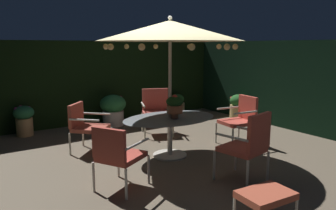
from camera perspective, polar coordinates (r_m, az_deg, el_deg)
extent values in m
cube|color=#695C4A|center=(5.91, 0.80, -9.21)|extent=(7.43, 7.16, 0.02)
cube|color=black|center=(8.67, -12.12, 4.01)|extent=(7.43, 0.30, 2.09)
cube|color=black|center=(8.19, 21.90, 3.12)|extent=(0.30, 7.16, 2.09)
cylinder|color=silver|center=(5.98, 0.33, -8.72)|extent=(0.61, 0.61, 0.03)
cylinder|color=silver|center=(5.88, 0.33, -5.70)|extent=(0.09, 0.09, 0.69)
ellipsoid|color=gray|center=(5.79, 0.34, -2.30)|extent=(1.76, 1.20, 0.03)
cylinder|color=silver|center=(5.72, 0.34, 1.43)|extent=(0.06, 0.06, 2.16)
cone|color=beige|center=(5.66, 0.35, 12.85)|extent=(2.51, 2.51, 0.35)
sphere|color=silver|center=(5.67, 0.36, 15.00)|extent=(0.07, 0.07, 0.07)
sphere|color=#F9DB8C|center=(6.32, 8.91, 10.06)|extent=(0.10, 0.10, 0.10)
sphere|color=#F9DB8C|center=(6.70, 3.81, 10.17)|extent=(0.10, 0.10, 0.10)
sphere|color=#F9DB8C|center=(6.73, -2.16, 10.19)|extent=(0.10, 0.10, 0.10)
sphere|color=#F9DB8C|center=(6.43, -7.26, 10.10)|extent=(0.10, 0.10, 0.10)
sphere|color=#F9DB8C|center=(5.79, -10.83, 9.98)|extent=(0.10, 0.10, 0.10)
sphere|color=#F9DB8C|center=(5.10, -10.01, 9.98)|extent=(0.10, 0.10, 0.10)
sphere|color=#F9DB8C|center=(4.64, -4.61, 10.08)|extent=(0.10, 0.10, 0.10)
sphere|color=#F9DB8C|center=(4.60, 4.17, 10.08)|extent=(0.10, 0.10, 0.10)
sphere|color=#F9DB8C|center=(5.02, 10.28, 9.97)|extent=(0.10, 0.10, 0.10)
sphere|color=#F9DB8C|center=(5.71, 11.67, 9.95)|extent=(0.10, 0.10, 0.10)
cylinder|color=#A86D4E|center=(5.69, 1.17, -1.88)|extent=(0.12, 0.12, 0.10)
cylinder|color=#A96944|center=(5.67, 1.18, -0.72)|extent=(0.28, 0.28, 0.14)
ellipsoid|color=#19451C|center=(5.64, 1.18, 0.62)|extent=(0.30, 0.30, 0.18)
sphere|color=red|center=(5.63, 1.18, 1.30)|extent=(0.10, 0.10, 0.10)
cylinder|color=silver|center=(4.96, 8.08, -10.41)|extent=(0.04, 0.04, 0.44)
cylinder|color=silver|center=(5.37, 11.71, -8.86)|extent=(0.04, 0.04, 0.44)
cylinder|color=silver|center=(4.66, 13.70, -12.01)|extent=(0.04, 0.04, 0.44)
cylinder|color=silver|center=(5.10, 17.04, -10.17)|extent=(0.04, 0.04, 0.44)
cube|color=#C65542|center=(4.93, 12.75, -7.52)|extent=(0.63, 0.64, 0.07)
cube|color=#C65542|center=(4.71, 15.65, -4.69)|extent=(0.53, 0.15, 0.53)
cylinder|color=silver|center=(4.64, 11.00, -5.55)|extent=(0.13, 0.54, 0.04)
cylinder|color=silver|center=(5.09, 14.55, -4.29)|extent=(0.13, 0.54, 0.04)
cylinder|color=silver|center=(6.35, 11.23, -5.93)|extent=(0.04, 0.04, 0.42)
cylinder|color=silver|center=(6.75, 8.40, -4.85)|extent=(0.04, 0.04, 0.42)
cylinder|color=silver|center=(6.72, 15.17, -5.19)|extent=(0.04, 0.04, 0.42)
cylinder|color=silver|center=(7.11, 12.26, -4.21)|extent=(0.04, 0.04, 0.42)
cube|color=#C64B3C|center=(6.67, 11.85, -2.98)|extent=(0.63, 0.58, 0.07)
cube|color=#C64B3C|center=(6.79, 13.79, -0.45)|extent=(0.11, 0.52, 0.48)
cylinder|color=silver|center=(6.41, 13.44, -1.29)|extent=(0.56, 0.10, 0.04)
cylinder|color=silver|center=(6.82, 10.52, -0.49)|extent=(0.56, 0.10, 0.04)
cylinder|color=silver|center=(7.12, 0.92, -3.88)|extent=(0.04, 0.04, 0.44)
cylinder|color=silver|center=(7.03, -4.07, -4.11)|extent=(0.04, 0.04, 0.44)
cylinder|color=silver|center=(7.67, 0.04, -2.84)|extent=(0.04, 0.04, 0.44)
cylinder|color=silver|center=(7.59, -4.58, -3.03)|extent=(0.04, 0.04, 0.44)
cube|color=#BF5147|center=(7.29, -1.93, -1.51)|extent=(0.78, 0.76, 0.07)
cube|color=#BF5147|center=(7.51, -2.27, 1.03)|extent=(0.57, 0.29, 0.49)
cylinder|color=silver|center=(7.30, 0.47, 0.24)|extent=(0.25, 0.52, 0.04)
cylinder|color=silver|center=(7.21, -4.39, 0.08)|extent=(0.25, 0.52, 0.04)
cylinder|color=silver|center=(6.48, -9.84, -5.60)|extent=(0.04, 0.04, 0.41)
cylinder|color=silver|center=(5.99, -11.65, -7.01)|extent=(0.04, 0.04, 0.41)
cylinder|color=silver|center=(6.71, -14.64, -5.25)|extent=(0.04, 0.04, 0.41)
cylinder|color=silver|center=(6.23, -16.78, -6.56)|extent=(0.04, 0.04, 0.41)
cube|color=#B2503F|center=(6.28, -13.32, -3.98)|extent=(0.79, 0.79, 0.07)
cube|color=#B2503F|center=(6.35, -15.79, -1.65)|extent=(0.41, 0.42, 0.43)
cylinder|color=silver|center=(6.48, -12.44, -1.48)|extent=(0.43, 0.42, 0.04)
cylinder|color=silver|center=(5.99, -14.46, -2.55)|extent=(0.43, 0.42, 0.04)
cylinder|color=silver|center=(5.07, -8.66, -10.10)|extent=(0.04, 0.04, 0.42)
cylinder|color=silver|center=(4.79, -3.40, -11.20)|extent=(0.04, 0.04, 0.42)
cylinder|color=silver|center=(4.64, -12.87, -12.19)|extent=(0.04, 0.04, 0.42)
cylinder|color=silver|center=(4.35, -7.33, -13.62)|extent=(0.04, 0.04, 0.42)
cube|color=#B8473B|center=(4.62, -8.13, -8.89)|extent=(0.75, 0.73, 0.07)
cube|color=#B8473B|center=(4.33, -10.32, -6.81)|extent=(0.30, 0.47, 0.43)
cylinder|color=silver|center=(4.70, -10.86, -5.83)|extent=(0.50, 0.30, 0.04)
cylinder|color=silver|center=(4.41, -5.36, -6.78)|extent=(0.50, 0.30, 0.04)
cylinder|color=silver|center=(3.95, 11.50, -17.41)|extent=(0.03, 0.03, 0.29)
cylinder|color=silver|center=(4.31, 17.36, -15.22)|extent=(0.03, 0.03, 0.29)
cube|color=#BA5239|center=(3.93, 16.73, -14.86)|extent=(0.62, 0.46, 0.08)
cylinder|color=tan|center=(9.01, 12.15, -1.24)|extent=(0.44, 0.44, 0.39)
ellipsoid|color=#265E26|center=(8.95, 12.22, 0.77)|extent=(0.46, 0.46, 0.32)
sphere|color=red|center=(9.01, 12.82, 1.01)|extent=(0.07, 0.07, 0.07)
sphere|color=red|center=(9.05, 11.94, 0.96)|extent=(0.09, 0.09, 0.09)
sphere|color=#C93B34|center=(8.95, 11.00, 1.22)|extent=(0.07, 0.07, 0.07)
sphere|color=#C22A3E|center=(8.83, 11.99, 1.19)|extent=(0.09, 0.09, 0.09)
sphere|color=#C13A2E|center=(8.88, 13.01, 1.25)|extent=(0.08, 0.08, 0.08)
cylinder|color=tan|center=(9.49, 1.57, -0.60)|extent=(0.44, 0.44, 0.33)
ellipsoid|color=#27612D|center=(9.45, 1.58, 1.06)|extent=(0.41, 0.41, 0.29)
sphere|color=#A64774|center=(9.51, 2.05, 1.27)|extent=(0.08, 0.08, 0.08)
sphere|color=#A53277|center=(9.49, 0.76, 1.19)|extent=(0.10, 0.10, 0.10)
sphere|color=#AE437F|center=(9.30, 1.71, 0.95)|extent=(0.08, 0.08, 0.08)
cylinder|color=beige|center=(8.26, -9.54, -2.26)|extent=(0.51, 0.51, 0.37)
ellipsoid|color=#29733E|center=(8.19, -9.62, 0.21)|extent=(0.64, 0.64, 0.45)
sphere|color=#ED5177|center=(8.24, -8.30, 1.22)|extent=(0.10, 0.10, 0.10)
sphere|color=#DC497F|center=(8.41, -10.35, 0.90)|extent=(0.09, 0.09, 0.09)
sphere|color=#E55E7F|center=(8.14, -11.37, 0.49)|extent=(0.08, 0.08, 0.08)
sphere|color=#EB5F72|center=(7.98, -9.43, 0.40)|extent=(0.06, 0.06, 0.06)
cylinder|color=tan|center=(7.89, -23.77, -3.51)|extent=(0.35, 0.35, 0.40)
ellipsoid|color=#256A41|center=(7.82, -23.94, -1.24)|extent=(0.44, 0.44, 0.31)
sphere|color=#A42E87|center=(7.81, -23.16, -0.47)|extent=(0.08, 0.08, 0.08)
sphere|color=#A53E78|center=(7.92, -23.64, -0.85)|extent=(0.06, 0.06, 0.06)
sphere|color=#A92972|center=(7.90, -24.38, -0.40)|extent=(0.10, 0.10, 0.10)
sphere|color=#A72E7E|center=(7.80, -25.02, -0.70)|extent=(0.10, 0.10, 0.10)
sphere|color=#B23189|center=(7.69, -24.30, -1.10)|extent=(0.08, 0.08, 0.08)
sphere|color=#BB3B77|center=(7.71, -23.28, -0.84)|extent=(0.07, 0.07, 0.07)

